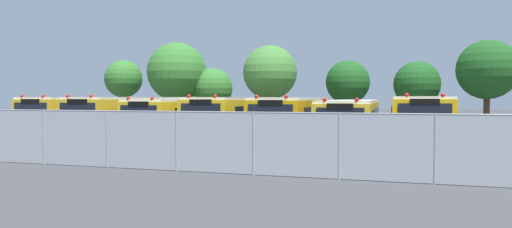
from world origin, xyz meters
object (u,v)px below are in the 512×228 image
(school_bus_5, at_px, (352,120))
(tree_6, at_px, (486,70))
(tree_5, at_px, (417,85))
(school_bus_3, at_px, (235,117))
(school_bus_2, at_px, (185,118))
(school_bus_1, at_px, (138,116))
(school_bus_6, at_px, (418,119))
(tree_2, at_px, (213,88))
(school_bus_0, at_px, (93,115))
(tree_3, at_px, (270,73))
(tree_0, at_px, (122,79))
(tree_4, at_px, (349,82))
(school_bus_4, at_px, (294,118))
(tree_1, at_px, (177,71))

(school_bus_5, distance_m, tree_6, 13.15)
(tree_5, bearing_deg, school_bus_3, -131.71)
(school_bus_2, xyz_separation_m, tree_5, (13.16, 11.35, 2.08))
(school_bus_1, xyz_separation_m, school_bus_5, (12.81, -0.33, -0.08))
(school_bus_2, bearing_deg, school_bus_6, -179.04)
(school_bus_3, height_order, school_bus_5, school_bus_3)
(school_bus_1, xyz_separation_m, school_bus_2, (3.32, -0.40, -0.06))
(school_bus_1, bearing_deg, school_bus_6, -179.80)
(school_bus_1, distance_m, tree_5, 19.89)
(school_bus_6, relative_size, tree_2, 1.92)
(school_bus_0, relative_size, school_bus_3, 1.04)
(school_bus_6, relative_size, tree_5, 1.84)
(school_bus_1, height_order, tree_3, tree_3)
(school_bus_3, xyz_separation_m, school_bus_5, (6.42, 0.04, -0.08))
(tree_0, bearing_deg, tree_4, 4.16)
(school_bus_2, bearing_deg, tree_6, -149.86)
(school_bus_1, distance_m, school_bus_5, 12.81)
(school_bus_1, xyz_separation_m, tree_6, (20.84, 9.62, 2.99))
(school_bus_2, height_order, school_bus_4, school_bus_4)
(school_bus_6, distance_m, tree_1, 21.70)
(school_bus_3, bearing_deg, school_bus_2, -0.05)
(school_bus_3, xyz_separation_m, tree_0, (-14.07, 10.48, 2.74))
(school_bus_3, height_order, tree_5, tree_5)
(tree_3, bearing_deg, tree_6, 0.85)
(school_bus_4, bearing_deg, school_bus_1, -3.16)
(school_bus_3, bearing_deg, school_bus_1, -3.92)
(tree_3, bearing_deg, school_bus_2, -104.13)
(school_bus_3, height_order, tree_3, tree_3)
(school_bus_6, relative_size, tree_6, 1.49)
(school_bus_2, bearing_deg, tree_4, -124.31)
(tree_1, distance_m, tree_4, 14.20)
(tree_3, height_order, tree_5, tree_3)
(tree_1, relative_size, tree_5, 1.38)
(tree_0, xyz_separation_m, tree_5, (24.16, 0.85, -0.70))
(tree_4, bearing_deg, school_bus_0, -141.93)
(school_bus_2, height_order, school_bus_5, school_bus_2)
(tree_1, height_order, tree_6, tree_1)
(tree_5, bearing_deg, tree_1, -178.11)
(school_bus_1, relative_size, tree_0, 1.95)
(school_bus_0, bearing_deg, tree_2, -107.31)
(tree_4, relative_size, tree_5, 1.04)
(tree_4, bearing_deg, tree_6, -11.44)
(school_bus_2, distance_m, school_bus_6, 12.76)
(tree_2, bearing_deg, tree_5, -1.18)
(school_bus_4, bearing_deg, tree_5, -121.82)
(school_bus_5, distance_m, school_bus_6, 3.28)
(school_bus_2, relative_size, school_bus_5, 0.91)
(school_bus_3, bearing_deg, school_bus_0, -2.40)
(school_bus_0, distance_m, school_bus_1, 3.22)
(school_bus_4, height_order, tree_6, tree_6)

